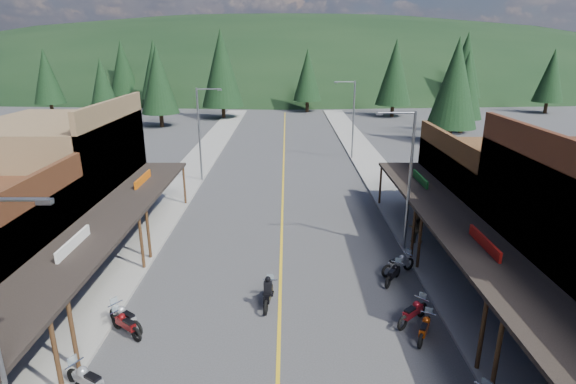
{
  "coord_description": "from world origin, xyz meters",
  "views": [
    {
      "loc": [
        0.33,
        -15.67,
        11.21
      ],
      "look_at": [
        0.39,
        9.65,
        3.0
      ],
      "focal_mm": 28.0,
      "sensor_mm": 36.0,
      "label": 1
    }
  ],
  "objects_px": {
    "pine_4": "(395,72)",
    "pine_7": "(123,68)",
    "bike_west_8": "(125,316)",
    "pine_6": "(551,76)",
    "shop_east_3": "(499,191)",
    "streetlight_1": "(201,131)",
    "shop_west_3": "(61,176)",
    "bike_east_10": "(398,263)",
    "pine_11": "(455,83)",
    "streetlight_2": "(407,176)",
    "pine_5": "(465,65)",
    "pine_0": "(47,76)",
    "bike_west_7": "(126,323)",
    "pine_1": "(155,69)",
    "bike_east_8": "(413,311)",
    "pine_9": "(466,85)",
    "pine_10": "(158,79)",
    "bike_west_6": "(88,379)",
    "pine_2": "(222,68)",
    "rider_on_bike": "(268,293)",
    "bike_east_7": "(425,327)",
    "pine_8": "(103,92)",
    "streetlight_3": "(352,117)",
    "bike_east_9": "(393,273)",
    "pine_3": "(308,75)",
    "pedestrian_east_b": "(416,227)"
  },
  "relations": [
    {
      "from": "pine_4",
      "to": "pine_7",
      "type": "bearing_deg",
      "value": 162.26
    },
    {
      "from": "bike_west_8",
      "to": "pine_6",
      "type": "bearing_deg",
      "value": -3.0
    },
    {
      "from": "pine_4",
      "to": "pine_6",
      "type": "xyz_separation_m",
      "value": [
        28.0,
        4.0,
        -0.75
      ]
    },
    {
      "from": "shop_east_3",
      "to": "streetlight_1",
      "type": "relative_size",
      "value": 1.36
    },
    {
      "from": "shop_west_3",
      "to": "bike_east_10",
      "type": "xyz_separation_m",
      "value": [
        19.85,
        -6.14,
        -2.92
      ]
    },
    {
      "from": "pine_11",
      "to": "bike_east_10",
      "type": "distance_m",
      "value": 36.27
    },
    {
      "from": "streetlight_2",
      "to": "pine_5",
      "type": "xyz_separation_m",
      "value": [
        27.05,
        64.0,
        3.53
      ]
    },
    {
      "from": "pine_0",
      "to": "pine_7",
      "type": "relative_size",
      "value": 0.88
    },
    {
      "from": "bike_west_7",
      "to": "pine_1",
      "type": "bearing_deg",
      "value": 52.09
    },
    {
      "from": "pine_4",
      "to": "pine_11",
      "type": "distance_m",
      "value": 22.09
    },
    {
      "from": "pine_5",
      "to": "bike_east_8",
      "type": "relative_size",
      "value": 6.86
    },
    {
      "from": "shop_west_3",
      "to": "bike_west_7",
      "type": "xyz_separation_m",
      "value": [
        7.57,
        -11.33,
        -2.97
      ]
    },
    {
      "from": "pine_9",
      "to": "pine_10",
      "type": "xyz_separation_m",
      "value": [
        -42.0,
        5.0,
        0.4
      ]
    },
    {
      "from": "pine_11",
      "to": "bike_west_6",
      "type": "distance_m",
      "value": 49.43
    },
    {
      "from": "pine_2",
      "to": "rider_on_bike",
      "type": "xyz_separation_m",
      "value": [
        9.48,
        -55.85,
        -7.36
      ]
    },
    {
      "from": "rider_on_bike",
      "to": "pine_2",
      "type": "bearing_deg",
      "value": 106.07
    },
    {
      "from": "pine_7",
      "to": "pine_1",
      "type": "bearing_deg",
      "value": -36.87
    },
    {
      "from": "pine_4",
      "to": "pine_2",
      "type": "bearing_deg",
      "value": -175.91
    },
    {
      "from": "shop_east_3",
      "to": "pine_10",
      "type": "bearing_deg",
      "value": 129.37
    },
    {
      "from": "bike_west_7",
      "to": "streetlight_1",
      "type": "bearing_deg",
      "value": 39.76
    },
    {
      "from": "shop_west_3",
      "to": "bike_east_7",
      "type": "xyz_separation_m",
      "value": [
        19.62,
        -11.61,
        -2.99
      ]
    },
    {
      "from": "bike_east_8",
      "to": "pine_4",
      "type": "bearing_deg",
      "value": 125.98
    },
    {
      "from": "shop_west_3",
      "to": "pine_4",
      "type": "xyz_separation_m",
      "value": [
        31.78,
        48.7,
        3.72
      ]
    },
    {
      "from": "pine_1",
      "to": "pine_7",
      "type": "xyz_separation_m",
      "value": [
        -8.0,
        6.0,
        0.0
      ]
    },
    {
      "from": "pine_8",
      "to": "pine_11",
      "type": "relative_size",
      "value": 0.81
    },
    {
      "from": "streetlight_3",
      "to": "pine_0",
      "type": "bearing_deg",
      "value": 145.72
    },
    {
      "from": "shop_east_3",
      "to": "bike_west_6",
      "type": "height_order",
      "value": "shop_east_3"
    },
    {
      "from": "streetlight_3",
      "to": "bike_east_7",
      "type": "bearing_deg",
      "value": -92.12
    },
    {
      "from": "streetlight_1",
      "to": "pine_5",
      "type": "xyz_separation_m",
      "value": [
        40.95,
        50.0,
        3.53
      ]
    },
    {
      "from": "pine_0",
      "to": "shop_east_3",
      "type": "bearing_deg",
      "value": -43.33
    },
    {
      "from": "pine_2",
      "to": "pine_8",
      "type": "height_order",
      "value": "pine_2"
    },
    {
      "from": "streetlight_2",
      "to": "pine_4",
      "type": "bearing_deg",
      "value": 78.01
    },
    {
      "from": "pine_5",
      "to": "rider_on_bike",
      "type": "bearing_deg",
      "value": -116.3
    },
    {
      "from": "streetlight_2",
      "to": "bike_east_8",
      "type": "distance_m",
      "value": 8.31
    },
    {
      "from": "pine_9",
      "to": "bike_east_9",
      "type": "height_order",
      "value": "pine_9"
    },
    {
      "from": "pine_4",
      "to": "pine_6",
      "type": "bearing_deg",
      "value": 8.13
    },
    {
      "from": "bike_west_7",
      "to": "bike_east_10",
      "type": "relative_size",
      "value": 0.91
    },
    {
      "from": "pine_8",
      "to": "bike_east_8",
      "type": "bearing_deg",
      "value": -54.83
    },
    {
      "from": "pine_3",
      "to": "shop_west_3",
      "type": "bearing_deg",
      "value": -108.01
    },
    {
      "from": "pine_7",
      "to": "streetlight_1",
      "type": "bearing_deg",
      "value": -65.12
    },
    {
      "from": "streetlight_2",
      "to": "pine_7",
      "type": "relative_size",
      "value": 0.64
    },
    {
      "from": "bike_west_6",
      "to": "streetlight_1",
      "type": "bearing_deg",
      "value": 30.86
    },
    {
      "from": "pine_7",
      "to": "pine_8",
      "type": "xyz_separation_m",
      "value": [
        10.0,
        -36.0,
        -1.26
      ]
    },
    {
      "from": "pine_2",
      "to": "rider_on_bike",
      "type": "bearing_deg",
      "value": -80.37
    },
    {
      "from": "streetlight_2",
      "to": "pine_11",
      "type": "height_order",
      "value": "pine_11"
    },
    {
      "from": "pine_7",
      "to": "bike_west_7",
      "type": "relative_size",
      "value": 6.49
    },
    {
      "from": "pine_1",
      "to": "pine_4",
      "type": "bearing_deg",
      "value": -13.39
    },
    {
      "from": "pine_3",
      "to": "pine_4",
      "type": "relative_size",
      "value": 0.88
    },
    {
      "from": "pedestrian_east_b",
      "to": "bike_east_7",
      "type": "bearing_deg",
      "value": 75.45
    },
    {
      "from": "pine_10",
      "to": "bike_west_7",
      "type": "distance_m",
      "value": 51.77
    }
  ]
}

